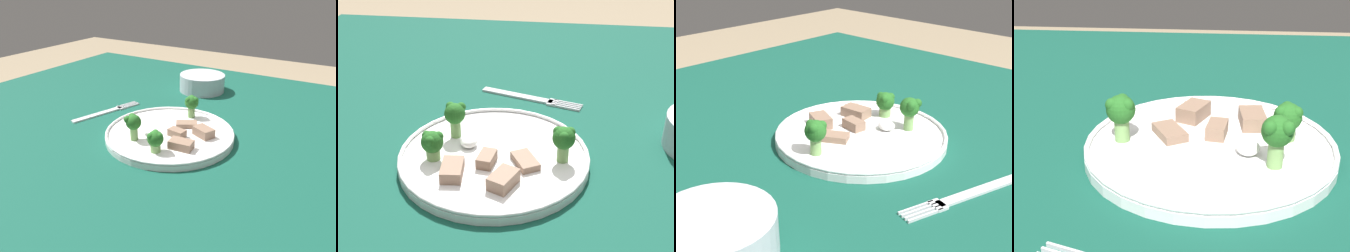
# 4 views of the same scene
# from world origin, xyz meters

# --- Properties ---
(table) EXTENTS (1.29, 1.14, 0.75)m
(table) POSITION_xyz_m (0.00, 0.00, 0.66)
(table) COLOR #114738
(table) RESTS_ON ground_plane
(dinner_plate) EXTENTS (0.28, 0.28, 0.02)m
(dinner_plate) POSITION_xyz_m (0.05, -0.02, 0.76)
(dinner_plate) COLOR white
(dinner_plate) RESTS_ON table
(fork) EXTENTS (0.08, 0.19, 0.00)m
(fork) POSITION_xyz_m (-0.17, 0.02, 0.75)
(fork) COLOR silver
(fork) RESTS_ON table
(cream_bowl) EXTENTS (0.14, 0.14, 0.05)m
(cream_bowl) POSITION_xyz_m (-0.03, 0.31, 0.77)
(cream_bowl) COLOR #B7BCC6
(cream_bowl) RESTS_ON table
(broccoli_floret_near_rim_left) EXTENTS (0.03, 0.03, 0.04)m
(broccoli_floret_near_rim_left) POSITION_xyz_m (0.07, -0.10, 0.79)
(broccoli_floret_near_rim_left) COLOR #709E56
(broccoli_floret_near_rim_left) RESTS_ON dinner_plate
(broccoli_floret_center_left) EXTENTS (0.03, 0.03, 0.06)m
(broccoli_floret_center_left) POSITION_xyz_m (0.05, 0.08, 0.80)
(broccoli_floret_center_left) COLOR #709E56
(broccoli_floret_center_left) RESTS_ON dinner_plate
(broccoli_floret_back_left) EXTENTS (0.03, 0.03, 0.06)m
(broccoli_floret_back_left) POSITION_xyz_m (-0.00, -0.09, 0.80)
(broccoli_floret_back_left) COLOR #709E56
(broccoli_floret_back_left) RESTS_ON dinner_plate
(meat_slice_front_slice) EXTENTS (0.05, 0.03, 0.02)m
(meat_slice_front_slice) POSITION_xyz_m (0.10, -0.07, 0.77)
(meat_slice_front_slice) COLOR #846651
(meat_slice_front_slice) RESTS_ON dinner_plate
(meat_slice_middle_slice) EXTENTS (0.06, 0.05, 0.01)m
(meat_slice_middle_slice) POSITION_xyz_m (0.06, 0.03, 0.77)
(meat_slice_middle_slice) COLOR #846651
(meat_slice_middle_slice) RESTS_ON dinner_plate
(meat_slice_rear_slice) EXTENTS (0.04, 0.03, 0.02)m
(meat_slice_rear_slice) POSITION_xyz_m (0.07, -0.02, 0.77)
(meat_slice_rear_slice) COLOR #846651
(meat_slice_rear_slice) RESTS_ON dinner_plate
(meat_slice_edge_slice) EXTENTS (0.05, 0.04, 0.02)m
(meat_slice_edge_slice) POSITION_xyz_m (0.12, 0.01, 0.77)
(meat_slice_edge_slice) COLOR #846651
(meat_slice_edge_slice) RESTS_ON dinner_plate
(sauce_dollop) EXTENTS (0.03, 0.03, 0.02)m
(sauce_dollop) POSITION_xyz_m (0.03, -0.06, 0.77)
(sauce_dollop) COLOR white
(sauce_dollop) RESTS_ON dinner_plate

